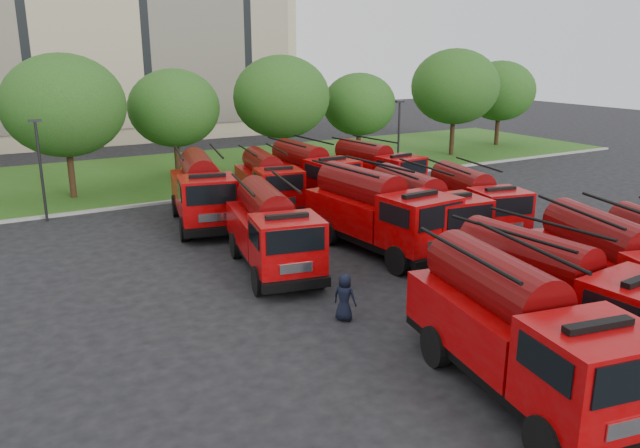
# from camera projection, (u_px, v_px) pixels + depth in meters

# --- Properties ---
(ground) EXTENTS (140.00, 140.00, 0.00)m
(ground) POSITION_uv_depth(u_px,v_px,m) (418.00, 296.00, 22.01)
(ground) COLOR black
(ground) RESTS_ON ground
(lawn) EXTENTS (70.00, 16.00, 0.12)m
(lawn) POSITION_uv_depth(u_px,v_px,m) (184.00, 172.00, 43.65)
(lawn) COLOR #284F15
(lawn) RESTS_ON ground
(curb) EXTENTS (70.00, 0.30, 0.14)m
(curb) POSITION_uv_depth(u_px,v_px,m) (227.00, 195.00, 36.90)
(curb) COLOR gray
(curb) RESTS_ON ground
(apartment_building) EXTENTS (30.00, 14.18, 25.00)m
(apartment_building) POSITION_uv_depth(u_px,v_px,m) (123.00, 3.00, 59.48)
(apartment_building) COLOR #B7AD88
(apartment_building) RESTS_ON ground
(tree_2) EXTENTS (6.72, 6.72, 8.22)m
(tree_2) POSITION_uv_depth(u_px,v_px,m) (64.00, 106.00, 34.60)
(tree_2) COLOR #382314
(tree_2) RESTS_ON ground
(tree_3) EXTENTS (5.88, 5.88, 7.19)m
(tree_3) POSITION_uv_depth(u_px,v_px,m) (174.00, 108.00, 40.24)
(tree_3) COLOR #382314
(tree_3) RESTS_ON ground
(tree_4) EXTENTS (6.55, 6.55, 8.01)m
(tree_4) POSITION_uv_depth(u_px,v_px,m) (281.00, 97.00, 42.21)
(tree_4) COLOR #382314
(tree_4) RESTS_ON ground
(tree_5) EXTENTS (5.46, 5.46, 6.68)m
(tree_5) POSITION_uv_depth(u_px,v_px,m) (359.00, 104.00, 46.66)
(tree_5) COLOR #382314
(tree_5) RESTS_ON ground
(tree_6) EXTENTS (6.89, 6.89, 8.42)m
(tree_6) POSITION_uv_depth(u_px,v_px,m) (455.00, 87.00, 48.95)
(tree_6) COLOR #382314
(tree_6) RESTS_ON ground
(tree_7) EXTENTS (6.05, 6.05, 7.39)m
(tree_7) POSITION_uv_depth(u_px,v_px,m) (500.00, 91.00, 54.17)
(tree_7) COLOR #382314
(tree_7) RESTS_ON ground
(lamp_post_0) EXTENTS (0.60, 0.25, 5.11)m
(lamp_post_0) POSITION_uv_depth(u_px,v_px,m) (40.00, 165.00, 30.73)
(lamp_post_0) COLOR black
(lamp_post_0) RESTS_ON ground
(lamp_post_1) EXTENTS (0.60, 0.25, 5.11)m
(lamp_post_1) POSITION_uv_depth(u_px,v_px,m) (399.00, 135.00, 41.33)
(lamp_post_1) COLOR black
(lamp_post_1) RESTS_ON ground
(fire_truck_0) EXTENTS (3.91, 7.81, 3.40)m
(fire_truck_0) POSITION_uv_depth(u_px,v_px,m) (519.00, 330.00, 15.45)
(fire_truck_0) COLOR black
(fire_truck_0) RESTS_ON ground
(fire_truck_1) EXTENTS (3.06, 7.34, 3.27)m
(fire_truck_1) POSITION_uv_depth(u_px,v_px,m) (556.00, 293.00, 17.95)
(fire_truck_1) COLOR black
(fire_truck_1) RESTS_ON ground
(fire_truck_2) EXTENTS (4.35, 7.58, 3.27)m
(fire_truck_2) POSITION_uv_depth(u_px,v_px,m) (619.00, 270.00, 19.85)
(fire_truck_2) COLOR black
(fire_truck_2) RESTS_ON ground
(fire_truck_4) EXTENTS (3.78, 7.34, 3.18)m
(fire_truck_4) POSITION_uv_depth(u_px,v_px,m) (272.00, 230.00, 24.33)
(fire_truck_4) COLOR black
(fire_truck_4) RESTS_ON ground
(fire_truck_5) EXTENTS (3.25, 7.76, 3.45)m
(fire_truck_5) POSITION_uv_depth(u_px,v_px,m) (378.00, 212.00, 26.47)
(fire_truck_5) COLOR black
(fire_truck_5) RESTS_ON ground
(fire_truck_6) EXTENTS (3.19, 7.30, 3.22)m
(fire_truck_6) POSITION_uv_depth(u_px,v_px,m) (420.00, 211.00, 27.12)
(fire_truck_6) COLOR black
(fire_truck_6) RESTS_ON ground
(fire_truck_7) EXTENTS (3.54, 6.84, 2.97)m
(fire_truck_7) POSITION_uv_depth(u_px,v_px,m) (472.00, 201.00, 29.28)
(fire_truck_7) COLOR black
(fire_truck_7) RESTS_ON ground
(fire_truck_8) EXTENTS (4.12, 7.75, 3.36)m
(fire_truck_8) POSITION_uv_depth(u_px,v_px,m) (202.00, 191.00, 30.61)
(fire_truck_8) COLOR black
(fire_truck_8) RESTS_ON ground
(fire_truck_9) EXTENTS (3.32, 6.83, 2.98)m
(fire_truck_9) POSITION_uv_depth(u_px,v_px,m) (268.00, 181.00, 33.77)
(fire_truck_9) COLOR black
(fire_truck_9) RESTS_ON ground
(fire_truck_10) EXTENTS (2.77, 7.16, 3.23)m
(fire_truck_10) POSITION_uv_depth(u_px,v_px,m) (310.00, 173.00, 35.23)
(fire_truck_10) COLOR black
(fire_truck_10) RESTS_ON ground
(fire_truck_11) EXTENTS (3.01, 6.86, 3.03)m
(fire_truck_11) POSITION_uv_depth(u_px,v_px,m) (375.00, 169.00, 37.00)
(fire_truck_11) COLOR black
(fire_truck_11) RESTS_ON ground
(firefighter_4) EXTENTS (0.84, 0.91, 1.56)m
(firefighter_4) POSITION_uv_depth(u_px,v_px,m) (344.00, 320.00, 20.10)
(firefighter_4) COLOR black
(firefighter_4) RESTS_ON ground
(firefighter_5) EXTENTS (1.91, 1.30, 1.89)m
(firefighter_5) POSITION_uv_depth(u_px,v_px,m) (496.00, 224.00, 31.05)
(firefighter_5) COLOR black
(firefighter_5) RESTS_ON ground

